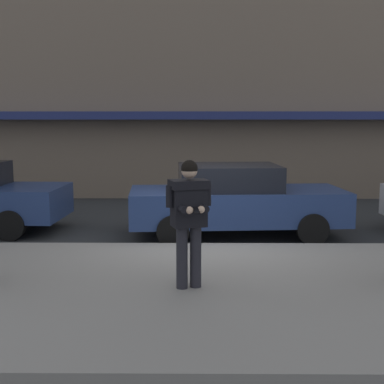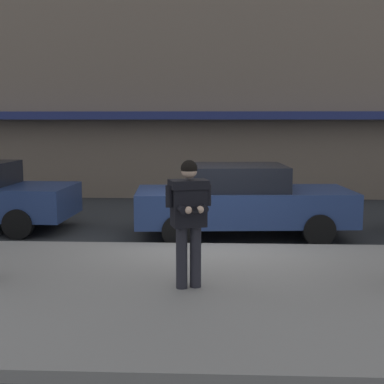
# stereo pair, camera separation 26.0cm
# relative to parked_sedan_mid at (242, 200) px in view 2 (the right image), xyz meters

# --- Properties ---
(ground_plane) EXTENTS (80.00, 80.00, 0.00)m
(ground_plane) POSITION_rel_parked_sedan_mid_xyz_m (-0.61, -1.01, -0.79)
(ground_plane) COLOR #2B2D30
(sidewalk) EXTENTS (32.00, 5.30, 0.14)m
(sidewalk) POSITION_rel_parked_sedan_mid_xyz_m (0.39, -3.86, -0.72)
(sidewalk) COLOR gray
(sidewalk) RESTS_ON ground
(curb_paint_line) EXTENTS (28.00, 0.12, 0.01)m
(curb_paint_line) POSITION_rel_parked_sedan_mid_xyz_m (0.39, -0.96, -0.79)
(curb_paint_line) COLOR silver
(curb_paint_line) RESTS_ON ground
(parked_sedan_mid) EXTENTS (4.62, 2.18, 1.54)m
(parked_sedan_mid) POSITION_rel_parked_sedan_mid_xyz_m (0.00, 0.00, 0.00)
(parked_sedan_mid) COLOR navy
(parked_sedan_mid) RESTS_ON ground
(man_texting_on_phone) EXTENTS (0.62, 0.64, 1.81)m
(man_texting_on_phone) POSITION_rel_parked_sedan_mid_xyz_m (-0.92, -3.94, 0.46)
(man_texting_on_phone) COLOR #23232B
(man_texting_on_phone) RESTS_ON sidewalk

